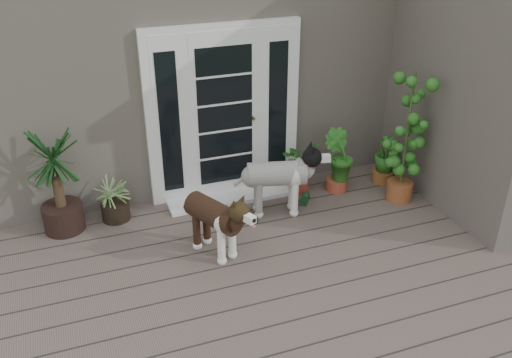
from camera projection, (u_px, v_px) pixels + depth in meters
name	position (u px, v px, depth m)	size (l,w,h in m)	color
deck	(313.00, 295.00, 5.45)	(6.20, 4.60, 0.12)	#6B5B4C
house_main	(196.00, 43.00, 8.28)	(7.40, 4.00, 3.10)	#665E54
house_wing	(501.00, 84.00, 6.54)	(1.60, 2.40, 3.10)	#665E54
door_unit	(224.00, 113.00, 6.68)	(1.90, 0.14, 2.15)	white
door_step	(231.00, 196.00, 7.01)	(1.60, 0.40, 0.05)	white
brindle_dog	(214.00, 224.00, 5.81)	(0.37, 0.86, 0.72)	#392114
white_dog	(277.00, 184.00, 6.53)	(0.40, 0.93, 0.77)	beige
spider_plant	(114.00, 197.00, 6.45)	(0.55, 0.55, 0.59)	#93B56F
yucca	(57.00, 181.00, 6.10)	(0.86, 0.86, 1.25)	black
herb_a	(300.00, 169.00, 7.05)	(0.48, 0.48, 0.62)	#215B1A
herb_b	(338.00, 169.00, 7.08)	(0.41, 0.41, 0.61)	#1A5C20
herb_c	(385.00, 162.00, 7.30)	(0.36, 0.36, 0.56)	#285819
sapling	(407.00, 136.00, 6.61)	(0.51, 0.51, 1.72)	#26641C
clog_left	(249.00, 216.00, 6.56)	(0.14, 0.30, 0.09)	black
clog_right	(304.00, 199.00, 6.92)	(0.12, 0.26, 0.08)	#15351C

